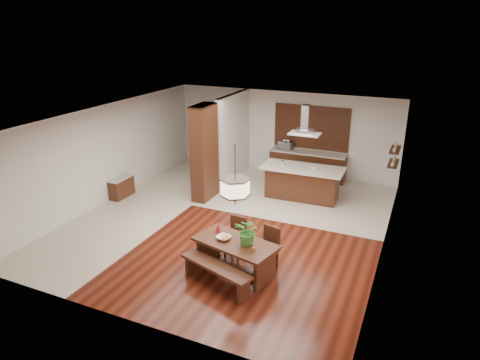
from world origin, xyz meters
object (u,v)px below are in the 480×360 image
at_px(hallway_console, 122,187).
at_px(dining_chair_right, 267,249).
at_px(pendant_lantern, 235,176).
at_px(microwave, 286,145).
at_px(fruit_bowl, 224,238).
at_px(dining_chair_left, 235,237).
at_px(dining_table, 235,250).
at_px(foliage_plant, 248,231).
at_px(range_hood, 306,120).
at_px(kitchen_island, 302,182).
at_px(dining_bench, 216,275).
at_px(island_cup, 315,168).

distance_m(hallway_console, dining_chair_right, 5.91).
distance_m(pendant_lantern, microwave, 6.61).
height_order(pendant_lantern, fruit_bowl, pendant_lantern).
bearing_deg(hallway_console, dining_chair_left, -21.07).
relative_size(hallway_console, dining_chair_right, 0.92).
height_order(dining_table, dining_chair_left, dining_chair_left).
distance_m(hallway_console, foliage_plant, 5.86).
distance_m(foliage_plant, range_hood, 4.80).
bearing_deg(kitchen_island, pendant_lantern, -93.35).
bearing_deg(hallway_console, pendant_lantern, -26.06).
bearing_deg(dining_bench, kitchen_island, 86.67).
xyz_separation_m(range_hood, island_cup, (0.39, -0.13, -1.39)).
distance_m(dining_table, foliage_plant, 0.58).
xyz_separation_m(hallway_console, range_hood, (5.15, 2.16, 2.15)).
height_order(foliage_plant, microwave, foliage_plant).
bearing_deg(range_hood, foliage_plant, -88.28).
bearing_deg(foliage_plant, island_cup, 86.74).
bearing_deg(range_hood, pendant_lantern, -91.89).
bearing_deg(dining_table, dining_chair_right, 37.13).
bearing_deg(dining_chair_right, pendant_lantern, -130.32).
bearing_deg(dining_chair_left, dining_chair_right, -9.33).
relative_size(dining_table, dining_bench, 1.13).
relative_size(dining_bench, foliage_plant, 2.87).
bearing_deg(island_cup, foliage_plant, -93.26).
relative_size(dining_bench, island_cup, 13.39).
height_order(dining_table, foliage_plant, foliage_plant).
bearing_deg(dining_chair_right, dining_table, -130.32).
bearing_deg(kitchen_island, fruit_bowl, -96.79).
distance_m(kitchen_island, microwave, 2.24).
bearing_deg(microwave, dining_bench, -72.87).
distance_m(dining_chair_right, range_hood, 4.64).
xyz_separation_m(kitchen_island, microwave, (-1.15, 1.84, 0.56)).
bearing_deg(kitchen_island, dining_bench, -94.78).
bearing_deg(microwave, range_hood, -47.64).
xyz_separation_m(dining_table, microwave, (-0.99, 6.43, 0.54)).
xyz_separation_m(foliage_plant, range_hood, (-0.14, 4.59, 1.42)).
distance_m(kitchen_island, island_cup, 0.68).
distance_m(hallway_console, dining_chair_left, 5.03).
xyz_separation_m(dining_chair_right, pendant_lantern, (-0.56, -0.43, 1.77)).
bearing_deg(foliage_plant, pendant_lantern, -177.45).
xyz_separation_m(dining_table, dining_bench, (-0.15, -0.63, -0.31)).
relative_size(dining_table, pendant_lantern, 1.49).
height_order(hallway_console, dining_chair_left, dining_chair_left).
xyz_separation_m(dining_bench, island_cup, (0.69, 5.10, 0.83)).
relative_size(dining_chair_left, pendant_lantern, 0.72).
bearing_deg(kitchen_island, microwave, 120.52).
xyz_separation_m(fruit_bowl, kitchen_island, (0.43, 4.60, -0.26)).
distance_m(dining_table, fruit_bowl, 0.36).
bearing_deg(island_cup, dining_bench, -97.76).
xyz_separation_m(pendant_lantern, kitchen_island, (0.15, 4.60, -1.72)).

